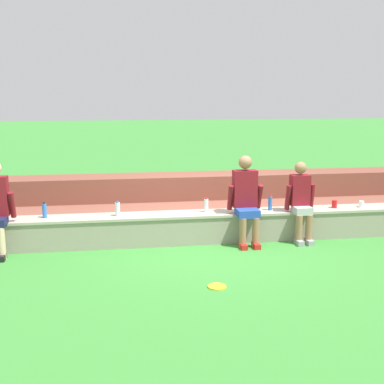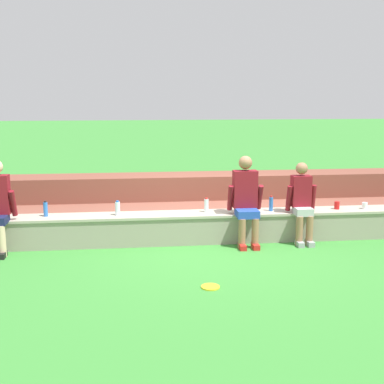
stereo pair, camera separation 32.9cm
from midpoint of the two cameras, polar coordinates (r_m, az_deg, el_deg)
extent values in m
plane|color=#388433|center=(8.09, 1.87, -5.97)|extent=(80.00, 80.00, 0.00)
cube|color=gray|center=(8.24, 1.59, -3.94)|extent=(8.94, 0.45, 0.48)
cube|color=#ABA28E|center=(8.19, 1.60, -2.43)|extent=(8.98, 0.49, 0.04)
cube|color=brown|center=(8.92, 0.76, -2.88)|extent=(11.90, 0.73, 0.44)
cube|color=brown|center=(9.57, 0.04, -0.57)|extent=(11.90, 0.73, 0.89)
cylinder|color=beige|center=(7.88, -21.89, -5.46)|extent=(0.11, 0.11, 0.48)
cube|color=black|center=(7.90, -21.85, -6.92)|extent=(0.10, 0.22, 0.08)
cylinder|color=maroon|center=(8.00, -20.82, -1.37)|extent=(0.08, 0.22, 0.42)
cylinder|color=#996B4C|center=(7.88, 4.58, -4.68)|extent=(0.11, 0.11, 0.48)
cylinder|color=#996B4C|center=(7.93, 6.04, -4.60)|extent=(0.11, 0.11, 0.48)
cube|color=red|center=(7.90, 4.62, -6.14)|extent=(0.10, 0.22, 0.08)
cube|color=red|center=(7.95, 6.09, -6.05)|extent=(0.10, 0.22, 0.08)
cube|color=#2347B2|center=(7.96, 5.10, -2.34)|extent=(0.34, 0.34, 0.12)
cube|color=maroon|center=(8.06, 4.84, 0.38)|extent=(0.38, 0.20, 0.59)
sphere|color=#996B4C|center=(7.99, 4.89, 3.37)|extent=(0.21, 0.21, 0.21)
cylinder|color=maroon|center=(8.01, 3.19, -0.63)|extent=(0.08, 0.19, 0.43)
cylinder|color=maroon|center=(8.13, 6.49, -0.52)|extent=(0.08, 0.22, 0.42)
cylinder|color=#996B4C|center=(8.19, 10.89, -4.23)|extent=(0.11, 0.11, 0.48)
cylinder|color=#996B4C|center=(8.25, 11.98, -4.17)|extent=(0.11, 0.11, 0.48)
cube|color=#99999E|center=(8.21, 10.93, -5.63)|extent=(0.10, 0.22, 0.08)
cube|color=#99999E|center=(8.27, 12.02, -5.56)|extent=(0.10, 0.22, 0.08)
cube|color=#B2B2B7|center=(8.25, 11.24, -2.03)|extent=(0.27, 0.28, 0.12)
cube|color=maroon|center=(8.32, 11.00, 0.22)|extent=(0.30, 0.20, 0.50)
sphere|color=#996B4C|center=(8.26, 11.09, 2.71)|extent=(0.19, 0.19, 0.19)
cylinder|color=maroon|center=(8.25, 9.70, -0.61)|extent=(0.08, 0.16, 0.43)
cylinder|color=maroon|center=(8.39, 12.31, -0.52)|extent=(0.08, 0.14, 0.43)
cylinder|color=silver|center=(8.18, 0.46, -1.53)|extent=(0.07, 0.07, 0.21)
cylinder|color=red|center=(8.15, 0.47, -0.73)|extent=(0.04, 0.04, 0.02)
cylinder|color=silver|center=(8.02, -9.59, -1.95)|extent=(0.08, 0.08, 0.21)
cylinder|color=blue|center=(7.99, -9.62, -1.13)|extent=(0.05, 0.05, 0.02)
cylinder|color=blue|center=(8.37, 7.72, -1.29)|extent=(0.06, 0.06, 0.23)
cylinder|color=red|center=(8.34, 7.75, -0.44)|extent=(0.04, 0.04, 0.02)
cylinder|color=blue|center=(8.16, -17.47, -2.04)|extent=(0.07, 0.07, 0.22)
cylinder|color=black|center=(8.14, -17.52, -1.19)|extent=(0.04, 0.04, 0.02)
cylinder|color=white|center=(8.94, 17.64, -1.32)|extent=(0.09, 0.09, 0.11)
cylinder|color=red|center=(8.77, 14.80, -1.33)|extent=(0.09, 0.09, 0.13)
cylinder|color=yellow|center=(6.37, 1.35, -10.66)|extent=(0.23, 0.23, 0.02)
camera|label=1|loc=(0.16, -91.17, -0.23)|focal=47.10mm
camera|label=2|loc=(0.16, 88.83, 0.23)|focal=47.10mm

